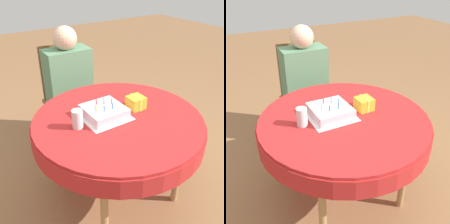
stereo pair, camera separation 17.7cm
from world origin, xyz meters
TOP-DOWN VIEW (x-y plane):
  - ground_plane at (0.00, 0.00)m, footprint 12.00×12.00m
  - dining_table at (0.00, 0.00)m, footprint 1.19×1.19m
  - chair at (0.05, 0.97)m, footprint 0.45×0.45m
  - person at (0.04, 0.86)m, footprint 0.42×0.34m
  - napkin at (-0.07, 0.06)m, footprint 0.31×0.31m
  - birthday_cake at (-0.07, 0.06)m, footprint 0.26×0.26m
  - drinking_glass at (-0.29, 0.04)m, footprint 0.07×0.07m
  - gift_box at (0.18, 0.03)m, footprint 0.11×0.12m

SIDE VIEW (x-z plane):
  - ground_plane at x=0.00m, z-range 0.00..0.00m
  - chair at x=0.05m, z-range 0.02..0.98m
  - dining_table at x=0.00m, z-range 0.27..0.98m
  - person at x=0.04m, z-range 0.11..1.28m
  - napkin at x=-0.07m, z-range 0.71..0.71m
  - birthday_cake at x=-0.07m, z-range 0.69..0.80m
  - gift_box at x=0.18m, z-range 0.71..0.80m
  - drinking_glass at x=-0.29m, z-range 0.71..0.83m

